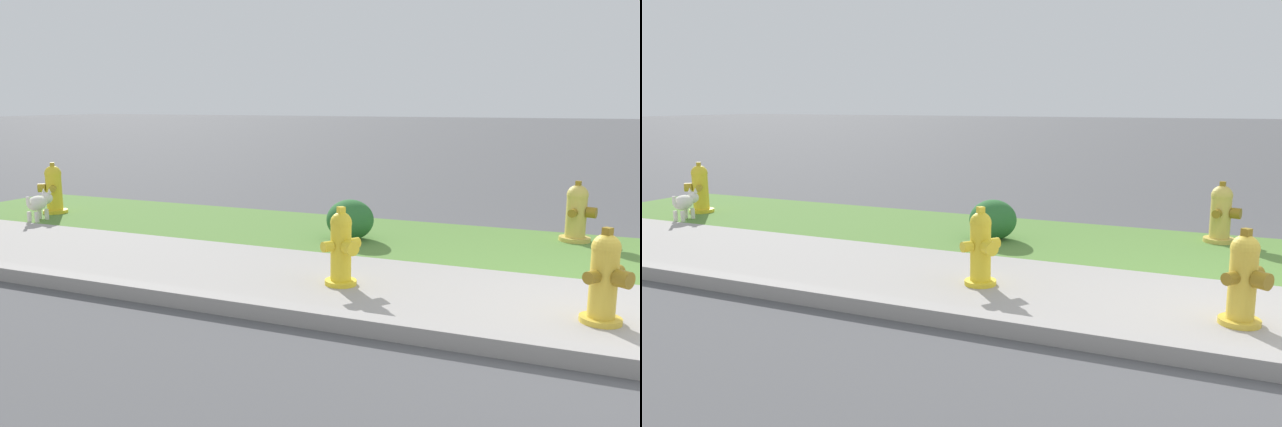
# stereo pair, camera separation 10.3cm
# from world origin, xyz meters

# --- Properties ---
(fire_hydrant_near_corner) EXTENTS (0.33, 0.34, 0.68)m
(fire_hydrant_near_corner) POSITION_xyz_m (-2.47, -0.05, 0.32)
(fire_hydrant_near_corner) COLOR yellow
(fire_hydrant_near_corner) RESTS_ON ground
(fire_hydrant_far_end) EXTENTS (0.39, 0.41, 0.68)m
(fire_hydrant_far_end) POSITION_xyz_m (-0.68, 2.59, 0.32)
(fire_hydrant_far_end) COLOR gold
(fire_hydrant_far_end) RESTS_ON ground
(fire_hydrant_across_street) EXTENTS (0.36, 0.36, 0.71)m
(fire_hydrant_across_street) POSITION_xyz_m (-7.45, 1.64, 0.34)
(fire_hydrant_across_street) COLOR yellow
(fire_hydrant_across_street) RESTS_ON ground
(fire_hydrant_at_driveway) EXTENTS (0.34, 0.35, 0.69)m
(fire_hydrant_at_driveway) POSITION_xyz_m (-0.44, -0.19, 0.33)
(fire_hydrant_at_driveway) COLOR gold
(fire_hydrant_at_driveway) RESTS_ON ground
(small_white_dog) EXTENTS (0.27, 0.49, 0.41)m
(small_white_dog) POSITION_xyz_m (-7.21, 1.15, 0.23)
(small_white_dog) COLOR silver
(small_white_dog) RESTS_ON ground
(shrub_bush_mid_verge) EXTENTS (0.54, 0.54, 0.46)m
(shrub_bush_mid_verge) POSITION_xyz_m (-3.04, 1.68, 0.23)
(shrub_bush_mid_verge) COLOR #28662D
(shrub_bush_mid_verge) RESTS_ON ground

